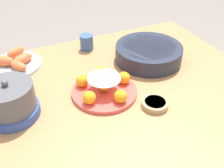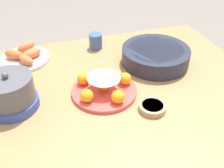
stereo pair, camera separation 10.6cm
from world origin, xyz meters
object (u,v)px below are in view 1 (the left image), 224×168
object	(u,v)px
cake_plate	(104,87)
dining_table	(119,108)
warming_pot	(10,101)
sauce_bowl	(155,103)
cup_far	(87,42)
serving_bowl	(149,53)
seafood_platter	(15,62)

from	to	relation	value
cake_plate	dining_table	bearing A→B (deg)	-9.38
warming_pot	dining_table	bearing A→B (deg)	-4.34
dining_table	warming_pot	size ratio (longest dim) A/B	6.27
dining_table	sauce_bowl	bearing A→B (deg)	-60.84
cake_plate	cup_far	distance (m)	0.39
serving_bowl	cup_far	world-z (taller)	cup_far
cake_plate	warming_pot	xyz separation A→B (m)	(-0.36, 0.02, 0.03)
cup_far	warming_pot	xyz separation A→B (m)	(-0.42, -0.36, 0.03)
dining_table	cake_plate	distance (m)	0.14
cup_far	warming_pot	bearing A→B (deg)	-139.68
dining_table	cake_plate	xyz separation A→B (m)	(-0.07, 0.01, 0.13)
dining_table	warming_pot	world-z (taller)	warming_pot
cake_plate	cup_far	size ratio (longest dim) A/B	3.41
dining_table	cup_far	distance (m)	0.41
dining_table	cake_plate	bearing A→B (deg)	170.62
sauce_bowl	seafood_platter	world-z (taller)	seafood_platter
sauce_bowl	warming_pot	size ratio (longest dim) A/B	0.53
sauce_bowl	cup_far	world-z (taller)	cup_far
cup_far	warming_pot	size ratio (longest dim) A/B	0.40
cake_plate	cup_far	bearing A→B (deg)	79.89
dining_table	sauce_bowl	xyz separation A→B (m)	(0.08, -0.14, 0.11)
sauce_bowl	cup_far	xyz separation A→B (m)	(-0.08, 0.54, 0.03)
sauce_bowl	seafood_platter	size ratio (longest dim) A/B	0.43
seafood_platter	warming_pot	world-z (taller)	warming_pot
cake_plate	seafood_platter	distance (m)	0.47
dining_table	cup_far	xyz separation A→B (m)	(0.00, 0.39, 0.14)
seafood_platter	cup_far	bearing A→B (deg)	2.67
cake_plate	sauce_bowl	size ratio (longest dim) A/B	2.57
seafood_platter	sauce_bowl	bearing A→B (deg)	-49.46
serving_bowl	warming_pot	size ratio (longest dim) A/B	1.62
cake_plate	cup_far	xyz separation A→B (m)	(0.07, 0.38, 0.01)
dining_table	serving_bowl	world-z (taller)	serving_bowl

